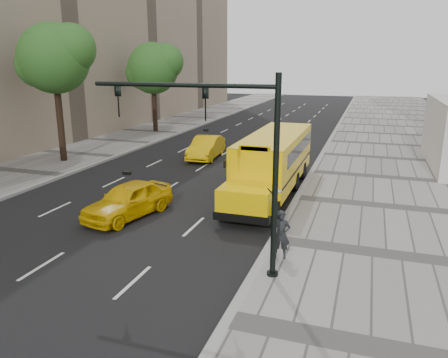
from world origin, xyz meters
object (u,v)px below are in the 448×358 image
(pedestrian, at_px, (281,235))
(traffic_signal, at_px, (231,150))
(tree_c, at_px, (154,68))
(school_bus, at_px, (274,158))
(taxi_near, at_px, (128,200))
(taxi_far, at_px, (206,148))
(tree_b, at_px, (55,58))

(pedestrian, bearing_deg, traffic_signal, -148.26)
(tree_c, distance_m, school_bus, 22.03)
(pedestrian, distance_m, traffic_signal, 3.65)
(taxi_near, bearing_deg, school_bus, 62.77)
(pedestrian, height_order, traffic_signal, traffic_signal)
(pedestrian, relative_size, traffic_signal, 0.26)
(taxi_near, relative_size, taxi_far, 0.96)
(tree_b, distance_m, tree_c, 13.64)
(tree_c, relative_size, taxi_near, 1.86)
(taxi_near, bearing_deg, traffic_signal, -18.31)
(tree_b, xyz_separation_m, school_bus, (14.91, -2.02, -5.14))
(tree_c, height_order, traffic_signal, tree_c)
(tree_c, bearing_deg, traffic_signal, -58.39)
(pedestrian, bearing_deg, taxi_far, 107.56)
(tree_c, bearing_deg, tree_b, -90.02)
(pedestrian, xyz_separation_m, traffic_signal, (-1.39, -1.33, 3.10))
(tree_c, bearing_deg, taxi_near, -65.90)
(school_bus, relative_size, traffic_signal, 1.81)
(tree_c, bearing_deg, school_bus, -46.36)
(taxi_near, relative_size, traffic_signal, 0.71)
(school_bus, xyz_separation_m, pedestrian, (2.09, -8.39, -0.77))
(traffic_signal, bearing_deg, tree_c, 121.61)
(taxi_near, distance_m, traffic_signal, 7.71)
(tree_c, height_order, pedestrian, tree_c)
(school_bus, bearing_deg, tree_b, 172.29)
(tree_c, relative_size, traffic_signal, 1.32)
(tree_b, distance_m, taxi_near, 14.03)
(tree_b, height_order, taxi_near, tree_b)
(tree_c, xyz_separation_m, traffic_signal, (15.60, -25.35, -2.00))
(school_bus, relative_size, taxi_far, 2.44)
(school_bus, xyz_separation_m, taxi_near, (-5.22, -6.04, -0.99))
(tree_b, relative_size, taxi_far, 1.93)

